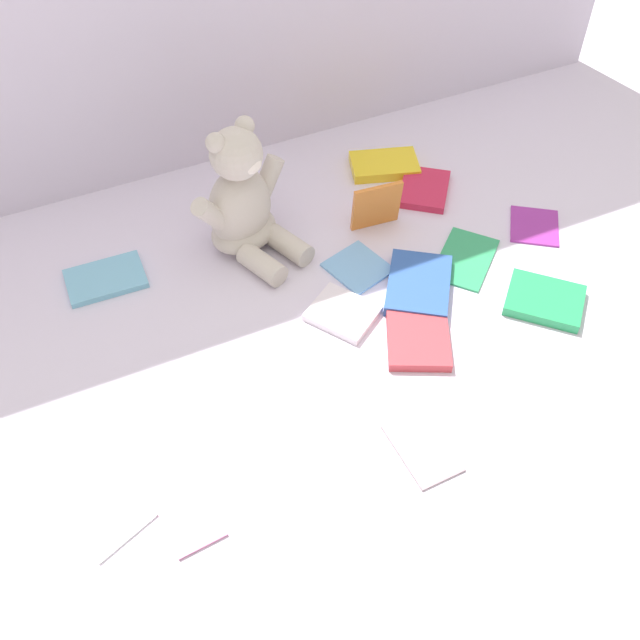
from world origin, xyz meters
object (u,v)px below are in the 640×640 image
book_case_0 (185,509)px  book_case_6 (424,189)px  book_case_13 (358,266)px  book_case_3 (535,225)px  book_case_10 (423,448)px  book_case_7 (106,279)px  teddy_bear (243,204)px  book_case_9 (419,285)px  book_case_2 (418,339)px  book_case_8 (545,300)px  book_case_12 (384,165)px  book_case_4 (102,508)px  book_case_1 (376,206)px  book_case_5 (343,313)px  book_case_11 (466,259)px

book_case_0 → book_case_6: book_case_6 is taller
book_case_6 → book_case_13: (-0.20, -0.13, -0.00)m
book_case_3 → book_case_13: book_case_13 is taller
book_case_0 → book_case_3: 0.77m
book_case_3 → book_case_10: bearing=72.2°
book_case_3 → book_case_7: size_ratio=0.74×
teddy_bear → book_case_9: 0.32m
book_case_2 → book_case_8: size_ratio=0.97×
book_case_0 → book_case_13: (0.40, 0.30, 0.00)m
book_case_13 → book_case_12: bearing=-143.3°
book_case_7 → book_case_9: size_ratio=0.93×
book_case_13 → book_case_2: bearing=77.7°
teddy_bear → book_case_4: teddy_bear is taller
book_case_9 → book_case_1: bearing=-57.8°
book_case_1 → book_case_9: bearing=-87.1°
book_case_9 → book_case_13: size_ratio=1.45×
book_case_1 → book_case_2: bearing=-98.1°
book_case_7 → book_case_12: (0.55, 0.07, 0.00)m
book_case_6 → book_case_12: book_case_12 is taller
book_case_12 → book_case_7: bearing=114.5°
book_case_1 → book_case_5: book_case_1 is taller
book_case_9 → book_case_6: bearing=-87.5°
teddy_bear → book_case_1: teddy_bear is taller
book_case_0 → book_case_5: (0.33, 0.22, 0.00)m
teddy_bear → book_case_7: bearing=155.4°
book_case_6 → book_case_3: bearing=-14.4°
book_case_0 → book_case_10: book_case_0 is taller
book_case_12 → teddy_bear: bearing=121.9°
book_case_8 → book_case_4: bearing=138.9°
book_case_0 → book_case_9: bearing=-160.0°
book_case_10 → book_case_13: size_ratio=1.19×
book_case_8 → book_case_13: size_ratio=1.27×
book_case_9 → book_case_11: 0.11m
book_case_0 → book_case_9: (0.46, 0.22, 0.01)m
teddy_bear → book_case_3: size_ratio=2.50×
book_case_4 → book_case_11: 0.70m
book_case_5 → book_case_11: (0.24, 0.03, -0.00)m
teddy_bear → book_case_8: (0.38, -0.33, -0.08)m
book_case_2 → book_case_12: book_case_12 is taller
teddy_bear → book_case_6: size_ratio=2.13×
teddy_bear → book_case_8: bearing=-63.0°
book_case_3 → book_case_5: bearing=41.1°
book_case_1 → book_case_9: size_ratio=0.68×
book_case_4 → book_case_0: bearing=-47.4°
book_case_4 → book_case_6: (0.69, 0.38, 0.00)m
teddy_bear → book_case_6: 0.35m
book_case_7 → book_case_13: bearing=-108.5°
book_case_4 → book_case_12: book_case_12 is taller
book_case_0 → book_case_3: bearing=-165.1°
book_case_6 → book_case_12: 0.10m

